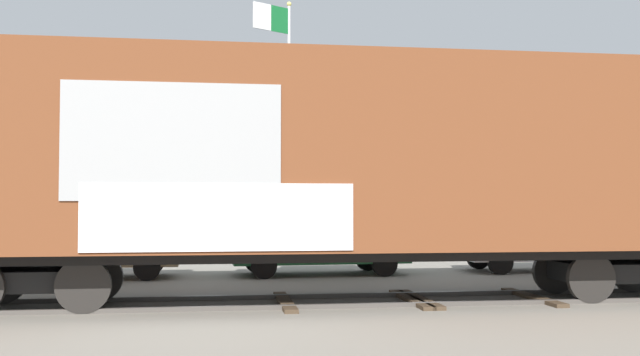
% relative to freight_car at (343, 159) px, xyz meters
% --- Properties ---
extents(ground_plane, '(260.00, 260.00, 0.00)m').
position_rel_freight_car_xyz_m(ground_plane, '(1.26, 0.00, -2.67)').
color(ground_plane, slate).
extents(track, '(60.01, 4.38, 0.08)m').
position_rel_freight_car_xyz_m(track, '(1.15, -0.05, -2.63)').
color(track, '#4C4742').
rests_on(track, ground_plane).
extents(freight_car, '(15.94, 3.68, 4.72)m').
position_rel_freight_car_xyz_m(freight_car, '(0.00, 0.00, 0.00)').
color(freight_car, brown).
rests_on(freight_car, ground_plane).
extents(flagpole, '(1.52, 0.87, 9.46)m').
position_rel_freight_car_xyz_m(flagpole, '(0.58, 13.05, 3.53)').
color(flagpole, silver).
rests_on(flagpole, ground_plane).
extents(hillside, '(115.18, 39.02, 15.80)m').
position_rel_freight_car_xyz_m(hillside, '(1.26, 75.37, 3.39)').
color(hillside, silver).
rests_on(hillside, ground_plane).
extents(parked_car_tan, '(4.60, 1.97, 1.69)m').
position_rel_freight_car_xyz_m(parked_car_tan, '(-5.36, 5.46, -1.81)').
color(parked_car_tan, '#9E8966').
rests_on(parked_car_tan, ground_plane).
extents(parked_car_green, '(4.54, 1.92, 1.68)m').
position_rel_freight_car_xyz_m(parked_car_green, '(0.52, 5.34, -1.83)').
color(parked_car_green, '#1E5933').
rests_on(parked_car_green, ground_plane).
extents(parked_car_white, '(4.49, 2.03, 1.71)m').
position_rel_freight_car_xyz_m(parked_car_white, '(6.68, 5.18, -1.80)').
color(parked_car_white, silver).
rests_on(parked_car_white, ground_plane).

